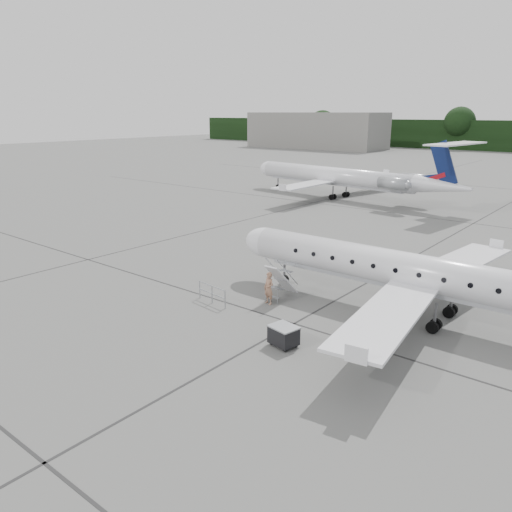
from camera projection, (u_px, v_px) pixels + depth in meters
The scene contains 8 objects.
ground at pixel (324, 360), 21.16m from camera, with size 320.00×320.00×0.00m, color #5A5A58.
terminal_building at pixel (316, 130), 144.25m from camera, with size 40.00×14.00×10.00m, color slate.
main_regional_jet at pixel (430, 257), 24.41m from camera, with size 25.78×18.56×6.61m, color silver, non-canonical shape.
airstair at pixel (282, 280), 27.97m from camera, with size 0.85×2.08×2.07m, color silver, non-canonical shape.
passenger at pixel (269, 288), 27.11m from camera, with size 0.66×0.43×1.81m, color #9D6F55.
safety_railing at pixel (212, 295), 27.32m from camera, with size 2.20×0.08×1.00m, color #92959A, non-canonical shape.
baggage_cart at pixel (284, 336), 22.29m from camera, with size 1.17×0.95×1.01m, color black, non-canonical shape.
bg_regional_left at pixel (334, 167), 60.44m from camera, with size 27.88×20.07×7.31m, color silver, non-canonical shape.
Camera 1 is at (9.71, -16.70, 10.12)m, focal length 35.00 mm.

